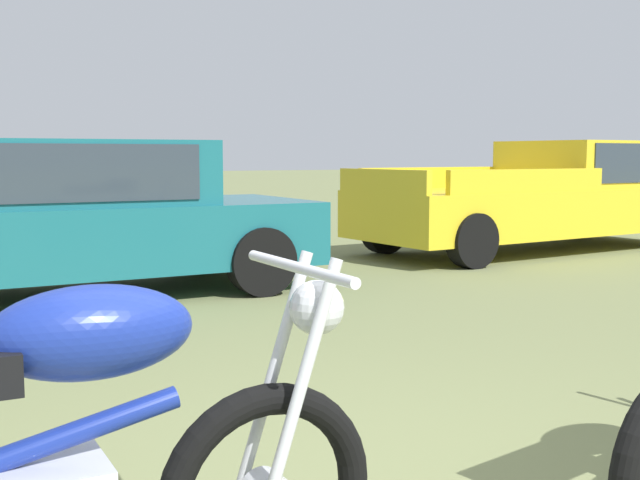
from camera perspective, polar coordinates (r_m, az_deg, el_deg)
car_teal at (r=7.67m, az=-18.42°, el=2.31°), size 4.39×1.98×1.43m
pickup_truck_yellow at (r=11.42m, az=15.76°, el=3.11°), size 5.27×2.27×1.49m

